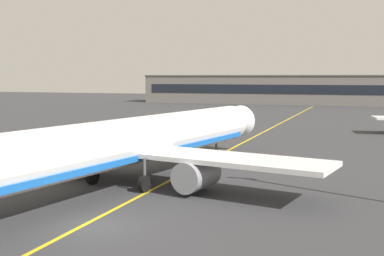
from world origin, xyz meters
The scene contains 6 objects.
ground_plane centered at (0.00, 0.00, 0.00)m, with size 400.00×400.00×0.00m, color #353538.
taxiway_centreline centered at (0.00, 30.00, 0.00)m, with size 0.30×180.00×0.01m, color yellow.
airliner_foreground centered at (-2.99, 10.94, 3.37)m, with size 32.30×41.16×11.65m.
service_car_second centered at (-25.66, 22.63, 0.77)m, with size 4.51×2.82×1.79m.
safety_cone_by_nose_gear centered at (-1.49, 27.20, 0.26)m, with size 0.44×0.44×0.55m.
terminal_building centered at (6.19, 130.46, 4.55)m, with size 117.47×12.40×9.09m.
Camera 1 is at (13.94, -24.22, 8.69)m, focal length 45.34 mm.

